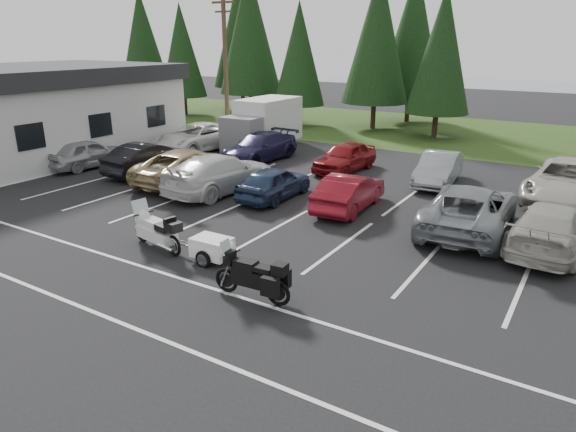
% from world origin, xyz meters
% --- Properties ---
extents(ground, '(120.00, 120.00, 0.00)m').
position_xyz_m(ground, '(0.00, 0.00, 0.00)').
color(ground, black).
rests_on(ground, ground).
extents(grass_strip, '(80.00, 16.00, 0.01)m').
position_xyz_m(grass_strip, '(0.00, 24.00, 0.01)').
color(grass_strip, '#223B13').
rests_on(grass_strip, ground).
extents(lake_water, '(70.00, 50.00, 0.02)m').
position_xyz_m(lake_water, '(4.00, 55.00, 0.00)').
color(lake_water, slate).
rests_on(lake_water, ground).
extents(building, '(10.60, 15.60, 4.90)m').
position_xyz_m(building, '(-18.00, 4.00, 2.45)').
color(building, silver).
rests_on(building, ground).
extents(utility_pole, '(1.60, 0.26, 9.00)m').
position_xyz_m(utility_pole, '(-10.00, 12.00, 4.70)').
color(utility_pole, '#473321').
rests_on(utility_pole, ground).
extents(box_truck, '(2.40, 5.60, 2.90)m').
position_xyz_m(box_truck, '(-8.00, 12.50, 1.45)').
color(box_truck, silver).
rests_on(box_truck, ground).
extents(stall_markings, '(32.00, 16.00, 0.01)m').
position_xyz_m(stall_markings, '(0.00, 2.00, 0.00)').
color(stall_markings, silver).
rests_on(stall_markings, ground).
extents(conifer_0, '(4.58, 4.58, 10.66)m').
position_xyz_m(conifer_0, '(-28.00, 22.50, 6.23)').
color(conifer_0, '#332316').
rests_on(conifer_0, ground).
extents(conifer_1, '(3.96, 3.96, 9.22)m').
position_xyz_m(conifer_1, '(-22.00, 21.20, 5.39)').
color(conifer_1, '#332316').
rests_on(conifer_1, ground).
extents(conifer_2, '(5.10, 5.10, 11.89)m').
position_xyz_m(conifer_2, '(-16.00, 22.80, 6.95)').
color(conifer_2, '#332316').
rests_on(conifer_2, ground).
extents(conifer_3, '(3.87, 3.87, 9.02)m').
position_xyz_m(conifer_3, '(-10.50, 21.40, 5.27)').
color(conifer_3, '#332316').
rests_on(conifer_3, ground).
extents(conifer_4, '(4.80, 4.80, 11.17)m').
position_xyz_m(conifer_4, '(-5.00, 22.90, 6.53)').
color(conifer_4, '#332316').
rests_on(conifer_4, ground).
extents(conifer_5, '(4.14, 4.14, 9.63)m').
position_xyz_m(conifer_5, '(0.00, 21.60, 5.63)').
color(conifer_5, '#332316').
rests_on(conifer_5, ground).
extents(conifer_back_a, '(5.28, 5.28, 12.30)m').
position_xyz_m(conifer_back_a, '(-20.00, 27.00, 7.19)').
color(conifer_back_a, '#332316').
rests_on(conifer_back_a, ground).
extents(conifer_back_b, '(4.97, 4.97, 11.58)m').
position_xyz_m(conifer_back_b, '(-4.00, 27.50, 6.77)').
color(conifer_back_b, '#332316').
rests_on(conifer_back_b, ground).
extents(car_near_0, '(2.12, 4.47, 1.48)m').
position_xyz_m(car_near_0, '(-12.68, 3.80, 0.74)').
color(car_near_0, '#A4A4A9').
rests_on(car_near_0, ground).
extents(car_near_1, '(1.80, 4.74, 1.54)m').
position_xyz_m(car_near_1, '(-9.01, 4.50, 0.77)').
color(car_near_1, black).
rests_on(car_near_1, ground).
extents(car_near_2, '(2.88, 5.87, 1.60)m').
position_xyz_m(car_near_2, '(-6.11, 4.21, 0.80)').
color(car_near_2, '#A08B5D').
rests_on(car_near_2, ground).
extents(car_near_3, '(2.84, 5.82, 1.63)m').
position_xyz_m(car_near_3, '(-4.05, 3.89, 0.82)').
color(car_near_3, silver).
rests_on(car_near_3, ground).
extents(car_near_4, '(1.71, 4.06, 1.37)m').
position_xyz_m(car_near_4, '(-1.51, 4.25, 0.68)').
color(car_near_4, '#1C2B47').
rests_on(car_near_4, ground).
extents(car_near_5, '(1.75, 4.35, 1.41)m').
position_xyz_m(car_near_5, '(1.76, 4.59, 0.70)').
color(car_near_5, maroon).
rests_on(car_near_5, ground).
extents(car_near_6, '(2.99, 5.94, 1.61)m').
position_xyz_m(car_near_6, '(6.29, 4.61, 0.81)').
color(car_near_6, slate).
rests_on(car_near_6, ground).
extents(car_near_7, '(2.43, 5.31, 1.50)m').
position_xyz_m(car_near_7, '(8.90, 4.21, 0.75)').
color(car_near_7, '#A3A095').
rests_on(car_near_7, ground).
extents(car_far_0, '(3.02, 5.89, 1.59)m').
position_xyz_m(car_far_0, '(-10.74, 10.00, 0.80)').
color(car_far_0, white).
rests_on(car_far_0, ground).
extents(car_far_1, '(2.40, 5.25, 1.49)m').
position_xyz_m(car_far_1, '(-6.04, 9.70, 0.75)').
color(car_far_1, '#191637').
rests_on(car_far_1, ground).
extents(car_far_2, '(2.01, 4.36, 1.45)m').
position_xyz_m(car_far_2, '(-1.07, 10.07, 0.72)').
color(car_far_2, maroon).
rests_on(car_far_2, ground).
extents(car_far_3, '(1.91, 4.48, 1.44)m').
position_xyz_m(car_far_3, '(3.64, 10.08, 0.72)').
color(car_far_3, gray).
rests_on(car_far_3, ground).
extents(car_far_4, '(3.29, 6.24, 1.67)m').
position_xyz_m(car_far_4, '(8.89, 10.21, 0.84)').
color(car_far_4, '#B6B0A6').
rests_on(car_far_4, ground).
extents(touring_motorcycle, '(2.78, 1.30, 1.48)m').
position_xyz_m(touring_motorcycle, '(-1.66, -2.26, 0.74)').
color(touring_motorcycle, silver).
rests_on(touring_motorcycle, ground).
extents(cargo_trailer, '(1.70, 0.98, 0.77)m').
position_xyz_m(cargo_trailer, '(0.47, -2.12, 0.39)').
color(cargo_trailer, white).
rests_on(cargo_trailer, ground).
extents(adventure_motorcycle, '(2.50, 1.00, 1.50)m').
position_xyz_m(adventure_motorcycle, '(2.82, -3.39, 0.75)').
color(adventure_motorcycle, black).
rests_on(adventure_motorcycle, ground).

